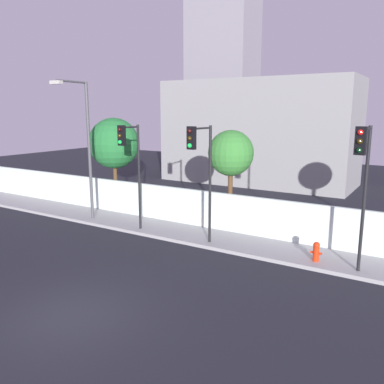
{
  "coord_description": "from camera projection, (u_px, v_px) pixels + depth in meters",
  "views": [
    {
      "loc": [
        8.5,
        -7.11,
        5.8
      ],
      "look_at": [
        0.07,
        6.5,
        2.54
      ],
      "focal_mm": 37.38,
      "sensor_mm": 36.0,
      "label": 1
    }
  ],
  "objects": [
    {
      "name": "traffic_light_right",
      "position": [
        201.0,
        160.0,
        16.27
      ],
      "size": [
        0.36,
        1.59,
        5.06
      ],
      "color": "black",
      "rests_on": "sidewalk"
    },
    {
      "name": "roadside_tree_midleft",
      "position": [
        231.0,
        154.0,
        19.4
      ],
      "size": [
        2.23,
        2.23,
        4.9
      ],
      "color": "brown",
      "rests_on": "ground"
    },
    {
      "name": "sidewalk",
      "position": [
        210.0,
        238.0,
        18.28
      ],
      "size": [
        36.0,
        2.4,
        0.15
      ],
      "primitive_type": "cube",
      "color": "#A3A3A3",
      "rests_on": "ground"
    },
    {
      "name": "traffic_light_left",
      "position": [
        363.0,
        170.0,
        13.21
      ],
      "size": [
        0.36,
        1.33,
        5.17
      ],
      "color": "black",
      "rests_on": "sidewalk"
    },
    {
      "name": "ground_plane",
      "position": [
        71.0,
        317.0,
        11.47
      ],
      "size": [
        80.0,
        80.0,
        0.0
      ],
      "primitive_type": "plane",
      "color": "#24252D"
    },
    {
      "name": "perimeter_wall",
      "position": [
        224.0,
        212.0,
        19.16
      ],
      "size": [
        36.0,
        0.18,
        1.8
      ],
      "primitive_type": "cube",
      "color": "silver",
      "rests_on": "sidewalk"
    },
    {
      "name": "low_building_distant",
      "position": [
        258.0,
        132.0,
        32.34
      ],
      "size": [
        15.15,
        6.0,
        8.21
      ],
      "primitive_type": "cube",
      "color": "gray",
      "rests_on": "ground"
    },
    {
      "name": "fire_hydrant",
      "position": [
        316.0,
        251.0,
        15.22
      ],
      "size": [
        0.44,
        0.26,
        0.76
      ],
      "color": "red",
      "rests_on": "sidewalk"
    },
    {
      "name": "street_lamp_curbside",
      "position": [
        85.0,
        140.0,
        20.4
      ],
      "size": [
        0.62,
        2.24,
        7.08
      ],
      "color": "#4C4C51",
      "rests_on": "sidewalk"
    },
    {
      "name": "roadside_tree_leftmost",
      "position": [
        114.0,
        143.0,
        23.27
      ],
      "size": [
        2.93,
        2.93,
        5.41
      ],
      "color": "brown",
      "rests_on": "ground"
    },
    {
      "name": "tower_on_skyline",
      "position": [
        223.0,
        46.0,
        45.53
      ],
      "size": [
        7.43,
        5.0,
        26.14
      ],
      "primitive_type": "cube",
      "color": "gray",
      "rests_on": "ground"
    },
    {
      "name": "traffic_light_center",
      "position": [
        130.0,
        155.0,
        18.39
      ],
      "size": [
        0.35,
        1.31,
        5.02
      ],
      "color": "black",
      "rests_on": "sidewalk"
    }
  ]
}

